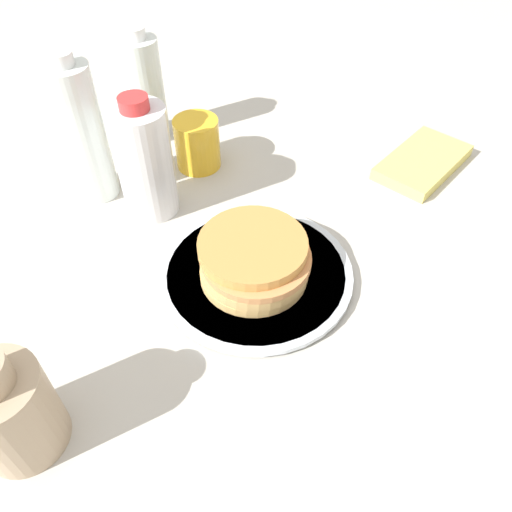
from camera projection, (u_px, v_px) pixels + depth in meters
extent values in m
plane|color=#BCB7AD|center=(233.00, 279.00, 0.66)|extent=(4.00, 4.00, 0.00)
cylinder|color=silver|center=(256.00, 274.00, 0.66)|extent=(0.23, 0.23, 0.01)
cylinder|color=silver|center=(256.00, 273.00, 0.65)|extent=(0.25, 0.25, 0.01)
cylinder|color=#DDB066|center=(254.00, 271.00, 0.64)|extent=(0.14, 0.14, 0.01)
cylinder|color=tan|center=(255.00, 263.00, 0.63)|extent=(0.14, 0.14, 0.01)
cylinder|color=tan|center=(257.00, 256.00, 0.63)|extent=(0.14, 0.14, 0.01)
cylinder|color=#C08742|center=(253.00, 246.00, 0.62)|extent=(0.14, 0.14, 0.01)
cylinder|color=yellow|center=(197.00, 143.00, 0.80)|extent=(0.07, 0.07, 0.08)
cylinder|color=tan|center=(11.00, 413.00, 0.47)|extent=(0.09, 0.09, 0.11)
cylinder|color=silver|center=(83.00, 135.00, 0.71)|extent=(0.07, 0.07, 0.20)
cylinder|color=white|center=(61.00, 59.00, 0.63)|extent=(0.03, 0.03, 0.02)
cylinder|color=white|center=(145.00, 163.00, 0.70)|extent=(0.08, 0.08, 0.16)
cylinder|color=red|center=(134.00, 103.00, 0.63)|extent=(0.04, 0.04, 0.02)
cylinder|color=silver|center=(145.00, 91.00, 0.83)|extent=(0.06, 0.06, 0.17)
cylinder|color=white|center=(135.00, 33.00, 0.76)|extent=(0.03, 0.03, 0.02)
cube|color=#E5D166|center=(423.00, 162.00, 0.82)|extent=(0.19, 0.17, 0.02)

